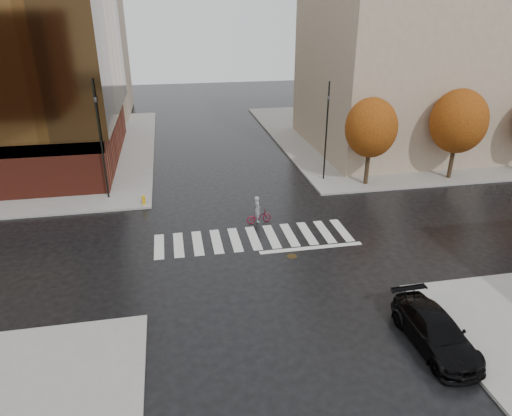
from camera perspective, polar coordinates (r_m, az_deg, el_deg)
The scene contains 13 objects.
ground at distance 26.61m, azimuth -0.10°, elevation -4.27°, with size 120.00×120.00×0.00m, color black.
sidewalk_ne at distance 52.34m, azimuth 18.72°, elevation 8.91°, with size 30.00×30.00×0.15m, color gray.
crosswalk at distance 27.04m, azimuth -0.30°, elevation -3.77°, with size 12.00×3.00×0.01m, color silver.
building_ne_tan at distance 45.50m, azimuth 18.13°, elevation 18.57°, with size 16.00×16.00×18.00m, color gray.
building_nw_far at distance 61.17m, azimuth -23.33°, elevation 19.93°, with size 14.00×12.00×20.00m, color gray.
tree_ne_a at distance 34.62m, azimuth 14.19°, elevation 9.68°, with size 3.80×3.80×6.50m.
tree_ne_b at distance 38.03m, azimuth 24.00°, elevation 9.86°, with size 4.20×4.20×6.89m.
sedan at distance 20.20m, azimuth 21.51°, elevation -14.14°, with size 1.93×4.75×1.38m, color black.
cyclist at distance 28.64m, azimuth 0.29°, elevation -0.73°, with size 1.66×0.79×1.81m.
traffic_light_nw at distance 32.54m, azimuth -18.98°, elevation 9.03°, with size 0.22×0.18×8.15m.
traffic_light_ne at distance 35.01m, azimuth 8.84°, elevation 10.20°, with size 0.21×0.23×7.45m.
fire_hydrant at distance 31.96m, azimuth -13.87°, elevation 1.07°, with size 0.24×0.24×0.68m.
manhole at distance 25.25m, azimuth 4.51°, elevation -6.02°, with size 0.56×0.56×0.01m, color #443318.
Camera 1 is at (-4.39, -23.01, 12.62)m, focal length 32.00 mm.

